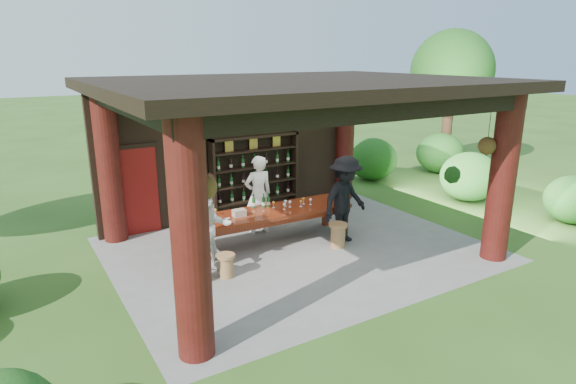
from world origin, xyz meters
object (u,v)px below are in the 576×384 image
wine_shelf (255,176)px  tasting_table (266,216)px  stool_near_left (226,265)px  stool_far_left (202,268)px  host (258,195)px  napkin_basket (239,213)px  stool_near_right (338,235)px  guest_man (345,200)px  guest_woman (209,229)px

wine_shelf → tasting_table: wine_shelf is taller
stool_near_left → stool_far_left: size_ratio=0.90×
wine_shelf → stool_far_left: 3.88m
stool_far_left → host: 2.72m
tasting_table → napkin_basket: (-0.64, -0.00, 0.18)m
host → stool_near_right: bearing=125.2°
tasting_table → stool_near_right: bearing=-36.7°
tasting_table → stool_far_left: bearing=-152.8°
stool_near_left → guest_man: bearing=5.5°
stool_near_left → stool_far_left: (-0.44, 0.07, 0.02)m
stool_near_right → guest_man: (0.30, 0.18, 0.68)m
tasting_table → napkin_basket: bearing=-179.6°
stool_far_left → host: (2.04, 1.68, 0.64)m
stool_near_right → guest_man: guest_man is taller
stool_near_right → stool_far_left: 3.07m
napkin_basket → guest_man: bearing=-18.6°
stool_near_left → stool_near_right: (2.62, 0.10, 0.04)m
stool_near_right → stool_far_left: (-3.07, -0.03, -0.02)m
stool_far_left → guest_man: bearing=3.7°
stool_far_left → napkin_basket: size_ratio=1.89×
stool_near_left → guest_woman: guest_woman is taller
host → napkin_basket: bearing=44.9°
napkin_basket → stool_near_right: bearing=-26.0°
tasting_table → stool_near_right: (1.22, -0.91, -0.36)m
wine_shelf → stool_near_right: 2.94m
stool_far_left → host: size_ratio=0.27×
tasting_table → napkin_basket: napkin_basket is taller
stool_far_left → guest_man: guest_man is taller
wine_shelf → host: size_ratio=1.30×
napkin_basket → stool_near_left: bearing=-127.1°
stool_near_right → napkin_basket: (-1.86, 0.91, 0.54)m
wine_shelf → guest_woman: size_ratio=1.32×
stool_far_left → napkin_basket: bearing=38.0°
stool_near_right → guest_man: bearing=31.1°
stool_near_left → guest_man: guest_man is taller
stool_near_left → stool_far_left: stool_far_left is taller
tasting_table → guest_man: (1.52, -0.73, 0.31)m
stool_near_right → stool_near_left: bearing=-177.8°
guest_man → tasting_table: bearing=141.7°
wine_shelf → guest_man: bearing=-72.6°
guest_woman → napkin_basket: guest_woman is taller
wine_shelf → guest_woman: bearing=-131.4°
wine_shelf → stool_far_left: wine_shelf is taller
stool_far_left → guest_woman: size_ratio=0.28×
guest_man → stool_near_left: bearing=172.9°
host → napkin_basket: size_ratio=6.90×
tasting_table → stool_near_right: tasting_table is taller
stool_far_left → napkin_basket: napkin_basket is taller
wine_shelf → tasting_table: size_ratio=0.61×
stool_near_left → host: size_ratio=0.25×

